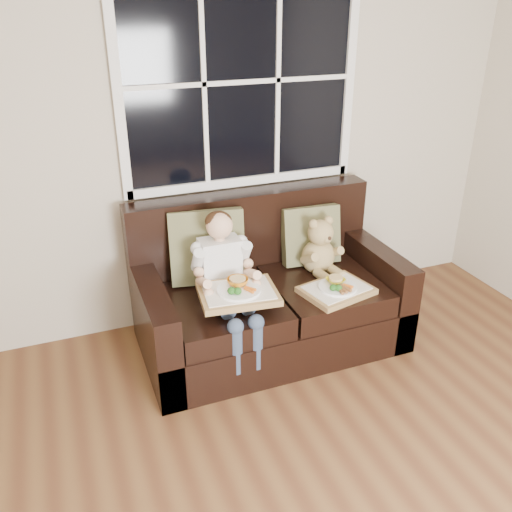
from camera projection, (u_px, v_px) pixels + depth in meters
name	position (u px, v px, depth m)	size (l,w,h in m)	color
room_walls	(486.00, 254.00, 1.30)	(4.52, 5.02, 2.71)	#C0B29F
window_back	(241.00, 82.00, 3.44)	(1.62, 0.04, 1.37)	black
loveseat	(267.00, 298.00, 3.64)	(1.70, 0.92, 0.96)	black
pillow_left	(207.00, 247.00, 3.48)	(0.51, 0.31, 0.49)	#676A41
pillow_right	(311.00, 235.00, 3.74)	(0.42, 0.22, 0.41)	#676A41
child	(225.00, 271.00, 3.29)	(0.36, 0.59, 0.82)	white
teddy_bear	(320.00, 250.00, 3.62)	(0.26, 0.32, 0.41)	tan
tray_left	(238.00, 292.00, 3.18)	(0.49, 0.40, 0.10)	#9F7447
tray_right	(337.00, 289.00, 3.41)	(0.48, 0.41, 0.10)	#9F7447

